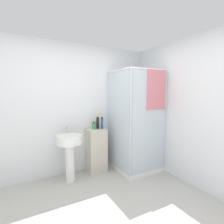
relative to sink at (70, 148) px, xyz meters
name	(u,v)px	position (x,y,z in m)	size (l,w,h in m)	color
wall_back	(69,110)	(0.11, 0.37, 0.64)	(6.40, 0.06, 2.50)	silver
wall_right	(208,114)	(1.81, -1.33, 0.64)	(0.06, 6.40, 2.50)	silver
shower_enclosure	(136,142)	(1.30, -0.18, -0.02)	(0.85, 0.88, 2.01)	white
vanity_cabinet	(96,150)	(0.58, 0.17, -0.18)	(0.36, 0.34, 0.86)	beige
sink	(70,148)	(0.00, 0.00, 0.00)	(0.44, 0.44, 0.97)	white
soap_dispenser	(94,126)	(0.53, 0.16, 0.31)	(0.06, 0.06, 0.15)	green
shampoo_bottle_tall_black	(98,122)	(0.62, 0.18, 0.38)	(0.06, 0.06, 0.25)	black
shampoo_bottle_blue	(102,123)	(0.69, 0.13, 0.37)	(0.05, 0.05, 0.23)	#1E4C93
lotion_bottle_white	(95,125)	(0.59, 0.23, 0.33)	(0.06, 0.06, 0.18)	white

